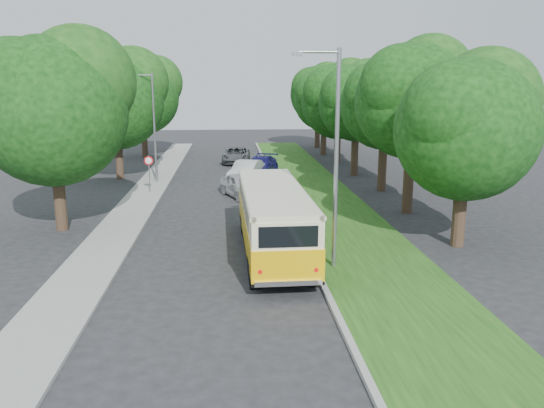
{
  "coord_description": "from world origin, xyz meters",
  "views": [
    {
      "loc": [
        0.48,
        -21.05,
        6.79
      ],
      "look_at": [
        2.37,
        2.14,
        1.5
      ],
      "focal_mm": 35.0,
      "sensor_mm": 36.0,
      "label": 1
    }
  ],
  "objects": [
    {
      "name": "treeline",
      "position": [
        3.15,
        17.99,
        5.93
      ],
      "size": [
        24.27,
        41.91,
        9.46
      ],
      "color": "#332319",
      "rests_on": "ground"
    },
    {
      "name": "grass_verge",
      "position": [
        5.95,
        5.0,
        0.07
      ],
      "size": [
        4.5,
        70.0,
        0.13
      ],
      "primitive_type": "cube",
      "color": "#1B4813",
      "rests_on": "ground"
    },
    {
      "name": "car_white",
      "position": [
        1.67,
        15.95,
        0.75
      ],
      "size": [
        2.98,
        4.81,
        1.5
      ],
      "primitive_type": "imported",
      "rotation": [
        0.0,
        0.0,
        -0.33
      ],
      "color": "silver",
      "rests_on": "ground"
    },
    {
      "name": "car_blue",
      "position": [
        2.83,
        18.73,
        0.71
      ],
      "size": [
        3.4,
        5.26,
        1.42
      ],
      "primitive_type": "imported",
      "rotation": [
        0.0,
        0.0,
        -0.32
      ],
      "color": "navy",
      "rests_on": "ground"
    },
    {
      "name": "car_silver",
      "position": [
        1.18,
        10.87,
        0.7
      ],
      "size": [
        3.02,
        4.44,
        1.4
      ],
      "primitive_type": "imported",
      "rotation": [
        0.0,
        0.0,
        0.36
      ],
      "color": "#B8B8BD",
      "rests_on": "ground"
    },
    {
      "name": "car_grey",
      "position": [
        1.1,
        25.28,
        0.68
      ],
      "size": [
        2.66,
        5.1,
        1.37
      ],
      "primitive_type": "imported",
      "rotation": [
        0.0,
        0.0,
        -0.08
      ],
      "color": "#515558",
      "rests_on": "ground"
    },
    {
      "name": "lamppost_near",
      "position": [
        4.21,
        -2.5,
        4.37
      ],
      "size": [
        1.71,
        0.16,
        8.0
      ],
      "color": "gray",
      "rests_on": "ground"
    },
    {
      "name": "ground",
      "position": [
        0.0,
        0.0,
        0.0
      ],
      "size": [
        120.0,
        120.0,
        0.0
      ],
      "primitive_type": "plane",
      "color": "#242426",
      "rests_on": "ground"
    },
    {
      "name": "curb",
      "position": [
        3.6,
        5.0,
        0.07
      ],
      "size": [
        0.2,
        70.0,
        0.15
      ],
      "primitive_type": "cube",
      "color": "gray",
      "rests_on": "ground"
    },
    {
      "name": "warning_sign",
      "position": [
        -4.5,
        11.98,
        1.71
      ],
      "size": [
        0.56,
        0.1,
        2.5
      ],
      "color": "gray",
      "rests_on": "ground"
    },
    {
      "name": "vintage_bus",
      "position": [
        2.2,
        -0.55,
        1.42
      ],
      "size": [
        2.62,
        9.57,
        2.83
      ],
      "primitive_type": null,
      "rotation": [
        0.0,
        0.0,
        0.02
      ],
      "color": "#FFBF08",
      "rests_on": "ground"
    },
    {
      "name": "sidewalk",
      "position": [
        -4.8,
        5.0,
        0.06
      ],
      "size": [
        2.2,
        70.0,
        0.12
      ],
      "primitive_type": "cube",
      "color": "gray",
      "rests_on": "ground"
    },
    {
      "name": "lamppost_far",
      "position": [
        -4.7,
        16.0,
        4.12
      ],
      "size": [
        1.71,
        0.16,
        7.5
      ],
      "color": "gray",
      "rests_on": "ground"
    }
  ]
}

